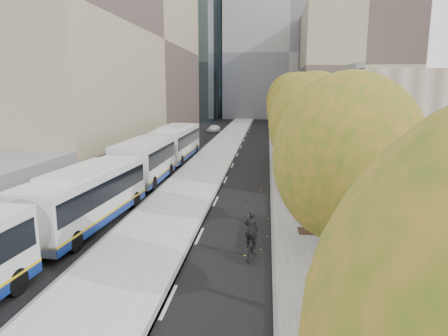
# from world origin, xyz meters

# --- Properties ---
(bus_platform) EXTENTS (4.25, 150.00, 0.15)m
(bus_platform) POSITION_xyz_m (-3.88, 35.00, 0.07)
(bus_platform) COLOR #B9B9B9
(bus_platform) RESTS_ON ground
(sidewalk) EXTENTS (4.75, 150.00, 0.08)m
(sidewalk) POSITION_xyz_m (4.12, 35.00, 0.04)
(sidewalk) COLOR gray
(sidewalk) RESTS_ON ground
(building_tan) EXTENTS (18.00, 92.00, 8.00)m
(building_tan) POSITION_xyz_m (15.50, 64.00, 4.00)
(building_tan) COLOR gray
(building_tan) RESTS_ON ground
(building_midrise) EXTENTS (24.00, 46.00, 25.00)m
(building_midrise) POSITION_xyz_m (-22.50, 41.00, 12.50)
(building_midrise) COLOR tan
(building_midrise) RESTS_ON ground
(building_far_block) EXTENTS (30.00, 18.00, 30.00)m
(building_far_block) POSITION_xyz_m (6.00, 96.00, 15.00)
(building_far_block) COLOR gray
(building_far_block) RESTS_ON ground
(bus_shelter) EXTENTS (1.90, 4.40, 2.53)m
(bus_shelter) POSITION_xyz_m (5.69, 10.96, 2.19)
(bus_shelter) COLOR #383A3F
(bus_shelter) RESTS_ON sidewalk
(tree_b) EXTENTS (4.00, 4.00, 6.97)m
(tree_b) POSITION_xyz_m (3.60, 5.00, 5.04)
(tree_b) COLOR black
(tree_b) RESTS_ON sidewalk
(tree_c) EXTENTS (4.20, 4.20, 7.28)m
(tree_c) POSITION_xyz_m (3.60, 13.00, 5.25)
(tree_c) COLOR black
(tree_c) RESTS_ON sidewalk
(tree_d) EXTENTS (4.40, 4.40, 7.60)m
(tree_d) POSITION_xyz_m (3.60, 22.00, 5.47)
(tree_d) COLOR black
(tree_d) RESTS_ON sidewalk
(tree_e) EXTENTS (4.60, 4.60, 7.92)m
(tree_e) POSITION_xyz_m (3.60, 31.00, 5.69)
(tree_e) COLOR black
(tree_e) RESTS_ON sidewalk
(bus_near) EXTENTS (3.56, 17.19, 2.84)m
(bus_near) POSITION_xyz_m (-7.77, 9.05, 1.55)
(bus_near) COLOR silver
(bus_near) RESTS_ON ground
(bus_far) EXTENTS (2.87, 19.01, 3.17)m
(bus_far) POSITION_xyz_m (-7.42, 28.08, 1.73)
(bus_far) COLOR silver
(bus_far) RESTS_ON ground
(cyclist) EXTENTS (0.66, 1.64, 2.05)m
(cyclist) POSITION_xyz_m (0.89, 9.74, 0.76)
(cyclist) COLOR black
(cyclist) RESTS_ON ground
(distant_car) EXTENTS (2.07, 3.70, 1.19)m
(distant_car) POSITION_xyz_m (-7.22, 58.43, 0.59)
(distant_car) COLOR silver
(distant_car) RESTS_ON ground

